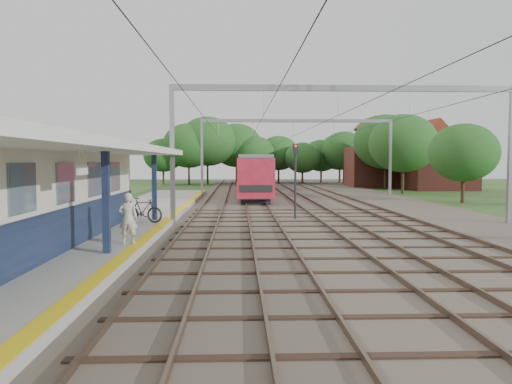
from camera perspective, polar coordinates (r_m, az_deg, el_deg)
name	(u,v)px	position (r m, az deg, el deg)	size (l,w,h in m)	color
ground	(326,323)	(10.42, 7.96, -14.63)	(160.00, 160.00, 0.00)	#2D4C1E
ballast_bed	(310,201)	(40.28, 6.19, -1.02)	(18.00, 90.00, 0.10)	#473D33
platform	(117,226)	(24.63, -15.56, -3.74)	(5.00, 52.00, 0.35)	gray
yellow_stripe	(165,222)	(24.18, -10.36, -3.37)	(0.45, 52.00, 0.01)	yellow
station_building	(23,197)	(18.24, -25.05, -0.55)	(3.41, 18.00, 3.40)	beige
canopy	(44,148)	(16.87, -23.04, 4.63)	(6.40, 20.00, 3.44)	#131F3C
rail_tracks	(279,199)	(40.00, 2.64, -0.86)	(11.80, 88.00, 0.15)	brown
catenary_system	(311,129)	(35.47, 6.35, 7.19)	(17.22, 88.00, 7.00)	gray
tree_band	(280,149)	(67.12, 2.77, 4.98)	(31.72, 30.88, 8.82)	#382619
house_near	(439,163)	(60.21, 20.21, 3.09)	(7.00, 6.12, 7.89)	brown
house_far	(381,161)	(64.24, 14.04, 3.43)	(8.00, 6.12, 8.66)	brown
person	(128,218)	(17.99, -14.41, -2.93)	(0.66, 0.43, 1.80)	beige
bicycle	(143,210)	(24.06, -12.80, -2.03)	(0.56, 1.97, 1.18)	black
train	(250,173)	(52.38, -0.65, 2.22)	(2.76, 34.36, 3.64)	black
signal_post	(295,173)	(27.18, 4.52, 2.14)	(0.29, 0.25, 4.17)	black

